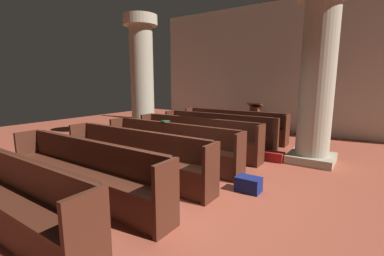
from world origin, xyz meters
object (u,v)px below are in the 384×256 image
hymn_book (165,121)px  pillar_far_side (142,76)px  pillar_aisle_side (318,74)px  pew_row_3 (170,143)px  pew_row_1 (217,129)px  kneeler_box_navy (248,184)px  pew_row_0 (233,124)px  pew_row_6 (6,192)px  pew_row_5 (84,169)px  pew_row_2 (196,135)px  lectern (255,121)px  kneeler_box_red (274,156)px  pew_row_4 (134,154)px

hymn_book → pillar_far_side: bearing=145.0°
pillar_aisle_side → pew_row_3: bearing=-142.5°
pew_row_1 → kneeler_box_navy: pew_row_1 is taller
pew_row_0 → pew_row_3: same height
pew_row_6 → pillar_aisle_side: size_ratio=0.89×
pew_row_5 → pillar_aisle_side: pillar_aisle_side is taller
pew_row_2 → kneeler_box_navy: (1.98, -1.46, -0.36)m
kneeler_box_navy → pew_row_5: bearing=-139.6°
pew_row_6 → hymn_book: hymn_book is taller
lectern → kneeler_box_red: lectern is taller
pew_row_5 → lectern: 6.43m
pew_row_5 → kneeler_box_red: (1.80, 3.63, -0.38)m
pew_row_1 → pew_row_6: (0.00, -5.24, 0.00)m
pew_row_2 → pillar_far_side: 2.95m
pew_row_5 → lectern: (0.24, 6.43, -0.03)m
pew_row_4 → lectern: bearing=87.4°
pew_row_0 → pew_row_2: 2.09m
pillar_aisle_side → pew_row_4: bearing=-130.2°
pew_row_1 → pew_row_5: (0.00, -4.19, 0.00)m
pew_row_0 → pew_row_3: 3.14m
pew_row_5 → kneeler_box_navy: bearing=40.4°
pew_row_4 → hymn_book: 1.34m
pew_row_2 → lectern: bearing=85.8°
pew_row_4 → pew_row_5: 1.05m
lectern → pillar_far_side: bearing=-136.0°
pew_row_6 → kneeler_box_navy: (1.98, 2.73, -0.36)m
pillar_far_side → pew_row_3: bearing=-34.8°
pew_row_4 → kneeler_box_navy: size_ratio=8.36×
pew_row_3 → pew_row_4: size_ratio=1.00×
pew_row_4 → pew_row_2: bearing=90.0°
pillar_far_side → kneeler_box_navy: 5.26m
pew_row_2 → pew_row_5: 3.14m
pew_row_0 → hymn_book: hymn_book is taller
pew_row_4 → pew_row_6: bearing=-90.0°
pew_row_2 → kneeler_box_navy: 2.49m
pew_row_1 → pew_row_4: size_ratio=1.00×
pew_row_1 → pew_row_3: size_ratio=1.00×
pillar_aisle_side → pew_row_1: bearing=176.4°
pew_row_2 → kneeler_box_red: bearing=15.1°
pillar_far_side → pew_row_1: bearing=8.7°
kneeler_box_navy → hymn_book: bearing=165.2°
pew_row_0 → kneeler_box_navy: 4.08m
pew_row_4 → lectern: lectern is taller
pillar_aisle_side → kneeler_box_red: bearing=-150.9°
pew_row_4 → pillar_aisle_side: pillar_aisle_side is taller
lectern → kneeler_box_navy: lectern is taller
pew_row_6 → pew_row_1: bearing=90.0°
lectern → pew_row_4: bearing=-92.6°
pew_row_0 → hymn_book: bearing=-95.6°
pew_row_4 → pillar_aisle_side: bearing=49.8°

